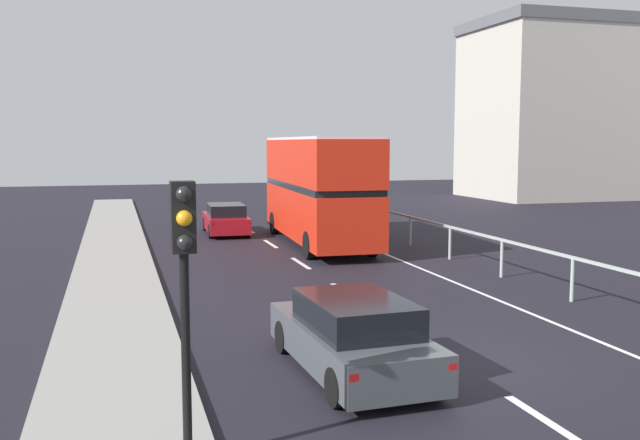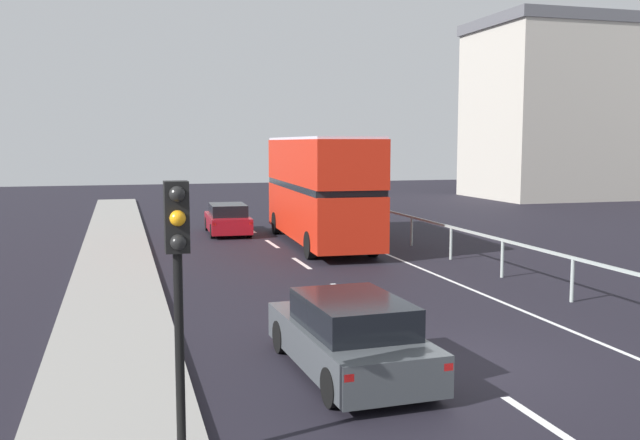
# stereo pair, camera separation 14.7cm
# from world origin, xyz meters

# --- Properties ---
(ground_plane) EXTENTS (74.70, 120.00, 0.10)m
(ground_plane) POSITION_xyz_m (0.00, 0.00, -0.05)
(ground_plane) COLOR black
(near_sidewalk_kerb) EXTENTS (2.54, 80.00, 0.14)m
(near_sidewalk_kerb) POSITION_xyz_m (-6.19, 0.00, 0.07)
(near_sidewalk_kerb) COLOR gray
(near_sidewalk_kerb) RESTS_ON ground
(lane_paint_markings) EXTENTS (3.70, 46.00, 0.01)m
(lane_paint_markings) POSITION_xyz_m (2.20, 8.08, 0.00)
(lane_paint_markings) COLOR silver
(lane_paint_markings) RESTS_ON ground
(bridge_side_railing) EXTENTS (0.10, 42.00, 1.20)m
(bridge_side_railing) POSITION_xyz_m (5.32, 9.00, 0.97)
(bridge_side_railing) COLOR #A9B4B1
(bridge_side_railing) RESTS_ON ground
(distant_building_block) EXTENTS (20.37, 9.55, 13.18)m
(distant_building_block) POSITION_xyz_m (30.00, 34.67, 6.60)
(distant_building_block) COLOR #B9B2A6
(distant_building_block) RESTS_ON ground
(double_decker_bus_red) EXTENTS (3.01, 10.23, 4.37)m
(double_decker_bus_red) POSITION_xyz_m (1.85, 15.63, 2.34)
(double_decker_bus_red) COLOR red
(double_decker_bus_red) RESTS_ON ground
(hatchback_car_near) EXTENTS (2.04, 4.54, 1.42)m
(hatchback_car_near) POSITION_xyz_m (-2.07, -0.07, 0.68)
(hatchback_car_near) COLOR #454A4E
(hatchback_car_near) RESTS_ON ground
(traffic_signal_pole) EXTENTS (0.30, 0.42, 3.53)m
(traffic_signal_pole) POSITION_xyz_m (-5.30, -2.90, 2.79)
(traffic_signal_pole) COLOR black
(traffic_signal_pole) RESTS_ON near_sidewalk_kerb
(sedan_car_ahead) EXTENTS (1.96, 4.34, 1.38)m
(sedan_car_ahead) POSITION_xyz_m (-1.27, 20.00, 0.67)
(sedan_car_ahead) COLOR maroon
(sedan_car_ahead) RESTS_ON ground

